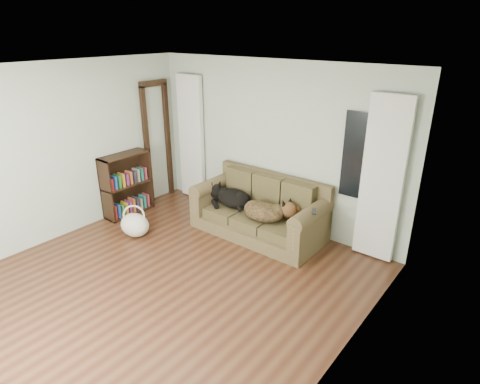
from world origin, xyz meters
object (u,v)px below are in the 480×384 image
Objects in this scene: dog_shepherd at (267,211)px; tote_bag at (135,226)px; dog_black_lab at (232,198)px; bookshelf at (127,186)px; sofa at (258,207)px.

tote_bag is at bearing 29.00° from dog_shepherd.
dog_shepherd is at bearing 4.09° from dog_black_lab.
dog_shepherd is 0.62× the size of bookshelf.
tote_bag is (-1.47, -1.23, -0.29)m from sofa.
sofa is at bearing 18.05° from bookshelf.
dog_black_lab is at bearing -178.63° from sofa.
sofa is 3.04× the size of dog_shepherd.
tote_bag is at bearing -117.33° from dog_black_lab.
bookshelf is (-2.22, -0.76, 0.05)m from sofa.
bookshelf is (-2.45, -0.67, 0.01)m from dog_shepherd.
sofa is 1.93m from tote_bag.
bookshelf reaches higher than dog_black_lab.
tote_bag is 0.95m from bookshelf.
dog_black_lab is (-0.51, -0.01, 0.03)m from sofa.
bookshelf is (-0.75, 0.46, 0.34)m from tote_bag.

